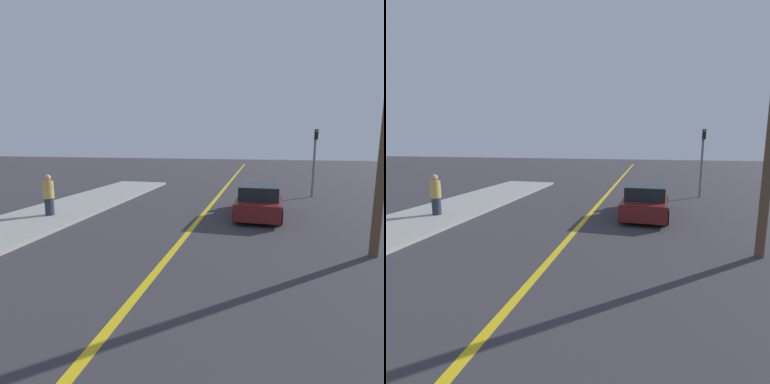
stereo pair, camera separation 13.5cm
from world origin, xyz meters
The scene contains 4 objects.
road_center_line centered at (0.00, 18.00, 0.00)m, with size 0.20×60.00×0.01m.
car_ahead_center centered at (2.33, 17.71, 0.65)m, with size 1.96×4.05×1.36m.
pedestrian_mid_group centered at (-6.00, 15.36, 0.96)m, with size 0.42×0.42×1.67m.
traffic_light centered at (5.22, 22.85, 2.34)m, with size 0.18×0.40×3.77m.
Camera 2 is at (2.52, 5.07, 3.08)m, focal length 28.00 mm.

